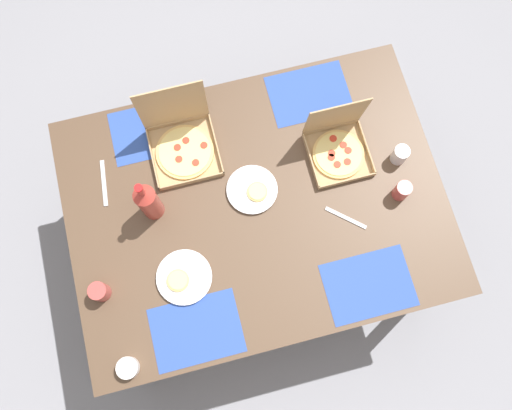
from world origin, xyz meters
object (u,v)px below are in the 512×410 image
Objects in this scene: cup_red at (400,155)px; cup_dark at (100,292)px; pizza_box_corner_left at (182,142)px; plate_near_left at (184,278)px; condiment_bowl at (128,368)px; soda_bottle at (148,201)px; pizza_box_center at (338,146)px; cup_clear_left at (402,191)px; plate_near_right at (252,190)px.

cup_red is 1.06× the size of cup_dark.
plate_near_left is (-0.12, -0.57, -0.04)m from pizza_box_corner_left.
plate_near_left is 2.67× the size of condiment_bowl.
pizza_box_corner_left is 1.01× the size of soda_bottle.
pizza_box_center is 0.86m from plate_near_left.
cup_clear_left is (0.85, -0.45, -0.00)m from pizza_box_corner_left.
cup_red is 0.16m from cup_clear_left.
cup_red is at bearing 15.25° from plate_near_left.
cup_dark is at bearing -162.06° from pizza_box_center.
plate_near_left is 0.41m from condiment_bowl.
condiment_bowl is at bearing -115.54° from pizza_box_corner_left.
pizza_box_center is at bearing 26.37° from plate_near_left.
plate_near_right is at bearing -48.46° from pizza_box_corner_left.
soda_bottle reaches higher than cup_clear_left.
plate_near_left is at bearing -141.38° from plate_near_right.
cup_red is 1.43m from condiment_bowl.
plate_near_right is at bearing -167.57° from pizza_box_center.
pizza_box_center is at bearing 157.09° from cup_red.
soda_bottle is 3.54× the size of cup_red.
plate_near_right is at bearing 178.64° from cup_red.
pizza_box_corner_left is 0.32m from soda_bottle.
condiment_bowl is (-1.26, -0.41, -0.03)m from cup_clear_left.
soda_bottle reaches higher than cup_red.
cup_red is 1.38m from cup_dark.
pizza_box_corner_left reaches higher than pizza_box_center.
soda_bottle is at bearing 176.93° from plate_near_right.
plate_near_right is at bearing 38.62° from plate_near_left.
pizza_box_corner_left is at bearing 53.81° from soda_bottle.
cup_clear_left reaches higher than cup_dark.
plate_near_left is 2.53× the size of cup_red.
condiment_bowl is (-0.23, -0.61, -0.11)m from soda_bottle.
soda_bottle reaches higher than plate_near_right.
plate_near_right is 0.65m from cup_red.
soda_bottle reaches higher than pizza_box_center.
plate_near_right and plate_near_left have the same top height.
plate_near_right is (0.24, -0.27, -0.04)m from pizza_box_corner_left.
cup_red is at bearing 10.62° from cup_dark.
pizza_box_corner_left reaches higher than plate_near_left.
cup_dark is at bearing -133.39° from soda_bottle.
condiment_bowl reaches higher than plate_near_left.
cup_red is (0.90, -0.29, -0.00)m from pizza_box_corner_left.
cup_clear_left is (0.61, -0.17, 0.04)m from plate_near_right.
pizza_box_corner_left reaches higher than cup_clear_left.
pizza_box_center is 0.42m from plate_near_right.
soda_bottle reaches higher than condiment_bowl.
pizza_box_center is at bearing 4.55° from soda_bottle.
pizza_box_center is at bearing 127.96° from cup_clear_left.
cup_clear_left reaches higher than plate_near_right.
pizza_box_corner_left is at bearing 164.04° from pizza_box_center.
pizza_box_corner_left is at bearing 152.33° from cup_clear_left.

